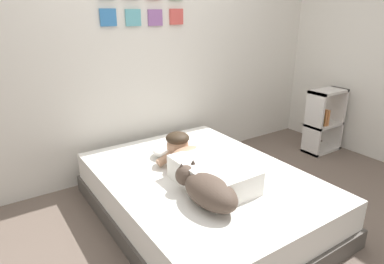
% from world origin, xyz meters
% --- Properties ---
extents(ground_plane, '(12.92, 12.92, 0.00)m').
position_xyz_m(ground_plane, '(0.00, 0.00, 0.00)').
color(ground_plane, '#66564C').
extents(back_wall, '(4.46, 0.12, 2.50)m').
position_xyz_m(back_wall, '(0.00, 1.37, 1.25)').
color(back_wall, silver).
rests_on(back_wall, ground).
extents(bed, '(1.48, 1.99, 0.38)m').
position_xyz_m(bed, '(-0.07, 0.24, 0.19)').
color(bed, '#4C4742').
rests_on(bed, ground).
extents(pillow, '(0.52, 0.32, 0.11)m').
position_xyz_m(pillow, '(-0.00, 0.70, 0.43)').
color(pillow, white).
rests_on(pillow, bed).
extents(person_lying, '(0.43, 0.92, 0.27)m').
position_xyz_m(person_lying, '(-0.11, 0.19, 0.48)').
color(person_lying, white).
rests_on(person_lying, bed).
extents(dog, '(0.26, 0.57, 0.21)m').
position_xyz_m(dog, '(-0.29, -0.13, 0.48)').
color(dog, '#4C3D33').
rests_on(dog, bed).
extents(coffee_cup, '(0.12, 0.09, 0.07)m').
position_xyz_m(coffee_cup, '(0.09, 0.66, 0.42)').
color(coffee_cup, white).
rests_on(coffee_cup, bed).
extents(cell_phone, '(0.07, 0.14, 0.01)m').
position_xyz_m(cell_phone, '(-0.27, -0.00, 0.38)').
color(cell_phone, black).
rests_on(cell_phone, bed).
extents(bookshelf, '(0.45, 0.24, 0.75)m').
position_xyz_m(bookshelf, '(1.91, 0.55, 0.38)').
color(bookshelf, silver).
rests_on(bookshelf, ground).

